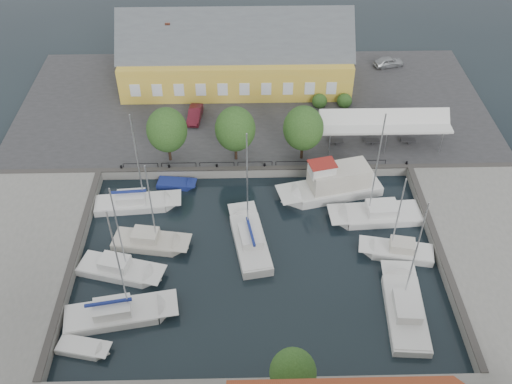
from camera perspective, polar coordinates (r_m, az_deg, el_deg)
ground at (r=52.83m, az=0.15°, el=-5.51°), size 140.00×140.00×0.00m
north_quay at (r=70.36m, az=-0.31°, el=8.52°), size 56.00×26.00×1.00m
west_quay at (r=55.26m, az=-23.41°, el=-6.58°), size 12.00×24.00×1.00m
east_quay at (r=56.02m, az=23.45°, el=-5.83°), size 12.00×24.00×1.00m
quay_edge_fittings at (r=55.48m, az=0.05°, el=-1.19°), size 56.00×24.72×0.40m
warehouse at (r=73.03m, az=-2.50°, el=13.35°), size 28.56×14.00×9.55m
tent_canopy at (r=63.30m, az=12.69°, el=6.75°), size 14.00×4.00×2.83m
quay_trees at (r=58.78m, az=-2.09°, el=6.31°), size 18.20×4.20×6.30m
car_silver at (r=79.62m, az=13.13°, el=12.55°), size 4.23×2.42×1.36m
car_red at (r=67.19m, az=-6.13°, el=7.72°), size 1.80×4.19×1.34m
center_sailboat at (r=52.84m, az=-0.63°, el=-4.94°), size 4.17×9.35×12.46m
trawler at (r=58.09m, az=7.74°, el=0.61°), size 11.04×5.52×5.00m
east_boat_a at (r=56.65m, az=12.01°, el=-2.33°), size 9.23×3.52×12.69m
east_boat_b at (r=53.60m, az=13.98°, el=-5.86°), size 6.99×3.49×9.45m
east_boat_c at (r=49.42m, az=14.62°, el=-11.32°), size 3.62×9.63×11.91m
west_boat_a at (r=57.88m, az=-11.91°, el=-1.18°), size 8.76×3.11×11.38m
west_boat_b at (r=53.74m, az=-10.58°, el=-5.02°), size 7.48×3.57×10.03m
west_boat_c at (r=51.96m, az=-13.48°, el=-7.65°), size 8.04×4.40×10.57m
west_boat_d at (r=48.90m, az=-13.59°, el=-11.81°), size 9.53×4.28×12.25m
launch_sw at (r=47.84m, az=-16.89°, el=-14.80°), size 4.42×2.44×0.98m
launch_nw at (r=59.72m, az=-7.99°, el=0.72°), size 4.22×2.09×0.88m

